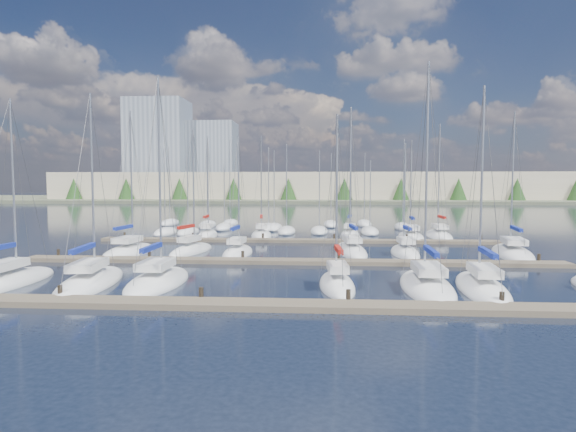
# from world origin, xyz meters

# --- Properties ---
(ground) EXTENTS (400.00, 400.00, 0.00)m
(ground) POSITION_xyz_m (0.00, 60.00, 0.00)
(ground) COLOR #181F30
(ground) RESTS_ON ground
(dock_near) EXTENTS (44.00, 1.93, 1.10)m
(dock_near) POSITION_xyz_m (0.00, 2.01, 0.15)
(dock_near) COLOR #6B5E4C
(dock_near) RESTS_ON ground
(dock_mid) EXTENTS (44.00, 1.93, 1.10)m
(dock_mid) POSITION_xyz_m (0.00, 16.01, 0.15)
(dock_mid) COLOR #6B5E4C
(dock_mid) RESTS_ON ground
(dock_far) EXTENTS (44.00, 1.93, 1.10)m
(dock_far) POSITION_xyz_m (0.00, 30.01, 0.15)
(dock_far) COLOR #6B5E4C
(dock_far) RESTS_ON ground
(sailboat_k) EXTENTS (3.46, 9.76, 14.37)m
(sailboat_k) POSITION_xyz_m (5.36, 22.41, 0.19)
(sailboat_k) COLOR white
(sailboat_k) RESTS_ON ground
(sailboat_q) EXTENTS (3.59, 8.64, 12.24)m
(sailboat_q) POSITION_xyz_m (13.00, 34.06, 0.17)
(sailboat_q) COLOR white
(sailboat_q) RESTS_ON ground
(sailboat_j) EXTENTS (2.80, 6.79, 11.49)m
(sailboat_j) POSITION_xyz_m (-5.02, 20.30, 0.19)
(sailboat_j) COLOR white
(sailboat_j) RESTS_ON ground
(sailboat_f) EXTENTS (3.42, 9.45, 13.16)m
(sailboat_f) POSITION_xyz_m (12.26, 6.84, 0.18)
(sailboat_f) COLOR white
(sailboat_f) RESTS_ON ground
(sailboat_e) EXTENTS (3.36, 9.49, 14.71)m
(sailboat_e) POSITION_xyz_m (9.05, 7.15, 0.18)
(sailboat_e) COLOR white
(sailboat_e) RESTS_ON ground
(sailboat_i) EXTENTS (3.71, 7.69, 12.34)m
(sailboat_i) POSITION_xyz_m (-9.59, 21.31, 0.20)
(sailboat_i) COLOR white
(sailboat_i) RESTS_ON ground
(sailboat_l) EXTENTS (2.49, 7.04, 10.89)m
(sailboat_l) POSITION_xyz_m (10.17, 21.40, 0.18)
(sailboat_l) COLOR white
(sailboat_l) RESTS_ON ground
(sailboat_b) EXTENTS (4.08, 9.86, 13.04)m
(sailboat_b) POSITION_xyz_m (-12.24, 6.96, 0.17)
(sailboat_b) COLOR white
(sailboat_b) RESTS_ON ground
(sailboat_d) EXTENTS (2.61, 7.01, 11.57)m
(sailboat_d) POSITION_xyz_m (3.54, 7.19, 0.19)
(sailboat_d) COLOR white
(sailboat_d) RESTS_ON ground
(sailboat_p) EXTENTS (3.14, 7.10, 11.92)m
(sailboat_p) POSITION_xyz_m (6.06, 35.95, 0.19)
(sailboat_p) COLOR white
(sailboat_p) RESTS_ON ground
(sailboat_r) EXTENTS (2.73, 8.84, 14.32)m
(sailboat_r) POSITION_xyz_m (16.70, 35.89, 0.19)
(sailboat_r) COLOR white
(sailboat_r) RESTS_ON ground
(sailboat_m) EXTENTS (4.77, 10.45, 13.75)m
(sailboat_m) POSITION_xyz_m (19.84, 21.87, 0.17)
(sailboat_m) COLOR white
(sailboat_m) RESTS_ON ground
(sailboat_c) EXTENTS (3.20, 8.54, 14.14)m
(sailboat_c) POSITION_xyz_m (-7.99, 7.45, 0.18)
(sailboat_c) COLOR white
(sailboat_c) RESTS_ON ground
(sailboat_n) EXTENTS (2.48, 7.09, 12.84)m
(sailboat_n) POSITION_xyz_m (-11.16, 34.44, 0.20)
(sailboat_n) COLOR white
(sailboat_n) RESTS_ON ground
(sailboat_o) EXTENTS (3.28, 7.03, 12.92)m
(sailboat_o) POSITION_xyz_m (-4.66, 34.87, 0.19)
(sailboat_o) COLOR white
(sailboat_o) RESTS_ON ground
(sailboat_h) EXTENTS (3.87, 8.54, 13.88)m
(sailboat_h) POSITION_xyz_m (-15.15, 20.40, 0.18)
(sailboat_h) COLOR white
(sailboat_h) RESTS_ON ground
(sailboat_a) EXTENTS (2.82, 8.95, 12.71)m
(sailboat_a) POSITION_xyz_m (-17.52, 6.70, 0.17)
(sailboat_a) COLOR white
(sailboat_a) RESTS_ON ground
(distant_boats) EXTENTS (36.93, 20.75, 13.30)m
(distant_boats) POSITION_xyz_m (-4.34, 43.76, 0.29)
(distant_boats) COLOR #9EA0A5
(distant_boats) RESTS_ON ground
(shoreline) EXTENTS (400.00, 60.00, 38.00)m
(shoreline) POSITION_xyz_m (-13.29, 149.77, 7.44)
(shoreline) COLOR #666B51
(shoreline) RESTS_ON ground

